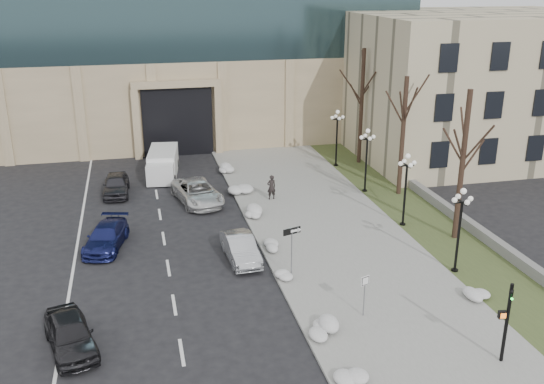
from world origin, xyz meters
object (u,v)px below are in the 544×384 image
at_px(car_e, 116,185).
at_px(lamppost_c, 367,152).
at_px(pedestrian, 271,187).
at_px(lamppost_d, 337,130).
at_px(traffic_signal, 506,325).
at_px(car_d, 197,192).
at_px(one_way_sign, 295,236).
at_px(car_a, 70,334).
at_px(box_truck, 163,164).
at_px(lamppost_a, 460,219).
at_px(keep_sign, 365,287).
at_px(car_c, 106,237).
at_px(car_b, 241,248).
at_px(lamppost_b, 406,180).

relative_size(car_e, lamppost_c, 0.92).
bearing_deg(car_e, pedestrian, -17.40).
xyz_separation_m(pedestrian, lamppost_d, (7.01, 6.62, 2.08)).
bearing_deg(traffic_signal, lamppost_c, 91.98).
bearing_deg(traffic_signal, lamppost_d, 93.44).
bearing_deg(car_e, lamppost_d, 11.46).
xyz_separation_m(car_d, one_way_sign, (3.64, -12.31, 1.59)).
distance_m(car_a, box_truck, 23.70).
bearing_deg(lamppost_a, lamppost_d, 90.00).
bearing_deg(lamppost_c, one_way_sign, -126.04).
relative_size(traffic_signal, lamppost_a, 0.76).
distance_m(car_d, pedestrian, 5.15).
height_order(car_e, box_truck, box_truck).
bearing_deg(car_d, keep_sign, -82.75).
bearing_deg(lamppost_d, car_c, -146.29).
height_order(car_a, car_e, car_e).
distance_m(pedestrian, box_truck, 10.31).
relative_size(lamppost_a, lamppost_c, 1.00).
relative_size(car_a, lamppost_a, 0.91).
xyz_separation_m(car_a, traffic_signal, (17.07, -5.00, 1.06)).
bearing_deg(pedestrian, car_b, 58.16).
bearing_deg(lamppost_d, traffic_signal, -94.68).
relative_size(pedestrian, keep_sign, 0.82).
bearing_deg(traffic_signal, one_way_sign, 132.57).
bearing_deg(traffic_signal, car_a, 171.79).
distance_m(car_c, lamppost_b, 18.25).
distance_m(car_a, lamppost_c, 24.98).
height_order(box_truck, traffic_signal, traffic_signal).
bearing_deg(one_way_sign, car_a, -176.63).
xyz_separation_m(car_b, traffic_signal, (8.57, -11.79, 1.10)).
height_order(box_truck, keep_sign, keep_sign).
distance_m(car_c, lamppost_a, 19.69).
height_order(car_a, pedestrian, pedestrian).
height_order(car_d, pedestrian, pedestrian).
xyz_separation_m(car_c, keep_sign, (11.69, -10.59, 0.89)).
distance_m(car_e, traffic_signal, 28.82).
relative_size(car_b, lamppost_d, 0.89).
xyz_separation_m(keep_sign, lamppost_c, (6.39, 16.14, 1.51)).
bearing_deg(lamppost_c, keep_sign, -111.58).
xyz_separation_m(car_a, lamppost_d, (19.30, 22.19, 2.34)).
distance_m(car_b, keep_sign, 8.52).
bearing_deg(one_way_sign, pedestrian, 65.62).
distance_m(car_c, car_e, 9.24).
bearing_deg(lamppost_d, pedestrian, -136.62).
distance_m(box_truck, lamppost_d, 14.23).
relative_size(car_b, pedestrian, 2.42).
height_order(lamppost_a, lamppost_d, same).
xyz_separation_m(pedestrian, traffic_signal, (4.78, -20.57, 0.80)).
xyz_separation_m(car_d, car_e, (-5.50, 2.98, -0.02)).
height_order(box_truck, lamppost_b, lamppost_b).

